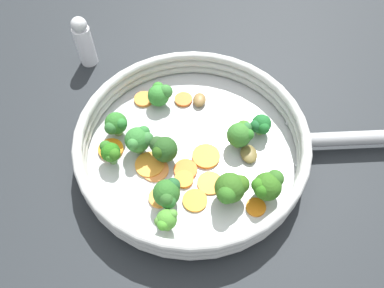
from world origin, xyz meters
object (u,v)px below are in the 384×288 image
object	(u,v)px
carrot_slice_5	(195,200)
carrot_slice_6	(144,99)
broccoli_floret_7	(160,94)
carrot_slice_2	(111,149)
broccoli_floret_5	(261,125)
carrot_slice_0	(206,157)
carrot_slice_9	(184,179)
mushroom_piece_0	(249,154)
carrot_slice_4	(210,183)
broccoli_floret_3	(139,140)
broccoli_floret_1	(241,133)
broccoli_floret_6	(230,189)
mushroom_piece_2	(143,135)
broccoli_floret_0	(116,124)
carrot_slice_8	(183,100)
carrot_slice_10	(160,198)
carrot_slice_1	(256,207)
broccoli_floret_2	(166,220)
carrot_slice_11	(155,170)
broccoli_floret_8	(167,194)
broccoli_floret_10	(110,152)
skillet	(192,151)
carrot_slice_7	(150,165)
mushroom_piece_1	(199,100)
broccoli_floret_4	(267,185)
broccoli_floret_9	(163,149)
salt_shaker	(84,41)
carrot_slice_3	(186,170)

from	to	relation	value
carrot_slice_5	carrot_slice_6	xyz separation A→B (m)	(-0.11, -0.19, 0.00)
carrot_slice_6	broccoli_floret_7	distance (m)	0.04
carrot_slice_2	broccoli_floret_5	distance (m)	0.25
carrot_slice_0	carrot_slice_5	xyz separation A→B (m)	(0.07, 0.03, -0.00)
carrot_slice_9	mushroom_piece_0	distance (m)	0.11
carrot_slice_4	carrot_slice_6	distance (m)	0.20
carrot_slice_5	broccoli_floret_3	size ratio (longest dim) A/B	0.74
broccoli_floret_1	broccoli_floret_6	size ratio (longest dim) A/B	0.90
broccoli_floret_1	mushroom_piece_2	size ratio (longest dim) A/B	1.91
broccoli_floret_0	broccoli_floret_1	size ratio (longest dim) A/B	0.93
carrot_slice_8	carrot_slice_10	size ratio (longest dim) A/B	0.94
mushroom_piece_2	carrot_slice_0	bearing A→B (deg)	103.38
carrot_slice_1	mushroom_piece_2	xyz separation A→B (m)	(-0.00, -0.22, 0.00)
broccoli_floret_2	broccoli_floret_1	bearing A→B (deg)	176.70
carrot_slice_11	broccoli_floret_8	bearing A→B (deg)	57.13
carrot_slice_1	carrot_slice_2	world-z (taller)	carrot_slice_2
broccoli_floret_10	broccoli_floret_5	bearing A→B (deg)	138.08
carrot_slice_10	broccoli_floret_5	xyz separation A→B (m)	(-0.19, 0.06, 0.02)
skillet	carrot_slice_7	distance (m)	0.08
skillet	mushroom_piece_1	distance (m)	0.10
carrot_slice_9	carrot_slice_10	world-z (taller)	same
broccoli_floret_0	broccoli_floret_8	world-z (taller)	broccoli_floret_8
broccoli_floret_4	broccoli_floret_9	world-z (taller)	broccoli_floret_4
carrot_slice_1	mushroom_piece_2	world-z (taller)	mushroom_piece_2
broccoli_floret_4	broccoli_floret_5	bearing A→B (deg)	-146.97
mushroom_piece_0	salt_shaker	size ratio (longest dim) A/B	0.34
carrot_slice_3	mushroom_piece_1	distance (m)	0.14
broccoli_floret_9	broccoli_floret_10	distance (m)	0.08
carrot_slice_6	carrot_slice_7	size ratio (longest dim) A/B	0.73
carrot_slice_7	carrot_slice_10	distance (m)	0.06
broccoli_floret_1	broccoli_floret_7	world-z (taller)	broccoli_floret_1
carrot_slice_1	broccoli_floret_4	xyz separation A→B (m)	(-0.03, -0.00, 0.03)
carrot_slice_4	carrot_slice_6	xyz separation A→B (m)	(-0.07, -0.19, 0.00)
carrot_slice_0	carrot_slice_6	world-z (taller)	same
carrot_slice_1	broccoli_floret_5	world-z (taller)	broccoli_floret_5
carrot_slice_4	broccoli_floret_4	bearing A→B (deg)	111.56
broccoli_floret_9	mushroom_piece_0	world-z (taller)	broccoli_floret_9
carrot_slice_2	carrot_slice_3	world-z (taller)	same
carrot_slice_11	carrot_slice_3	bearing A→B (deg)	123.78
carrot_slice_1	carrot_slice_8	bearing A→B (deg)	-117.32
carrot_slice_2	salt_shaker	size ratio (longest dim) A/B	0.39
broccoli_floret_1	broccoli_floret_6	xyz separation A→B (m)	(0.09, 0.04, 0.00)
carrot_slice_4	carrot_slice_5	bearing A→B (deg)	-3.78
carrot_slice_1	carrot_slice_10	bearing A→B (deg)	-61.38
carrot_slice_10	broccoli_floret_10	bearing A→B (deg)	-95.05
broccoli_floret_2	broccoli_floret_6	xyz separation A→B (m)	(-0.09, 0.05, 0.01)
carrot_slice_4	mushroom_piece_2	world-z (taller)	mushroom_piece_2
carrot_slice_7	broccoli_floret_8	distance (m)	0.08
skillet	carrot_slice_2	distance (m)	0.13
broccoli_floret_3	mushroom_piece_0	xyz separation A→B (m)	(-0.09, 0.15, -0.03)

